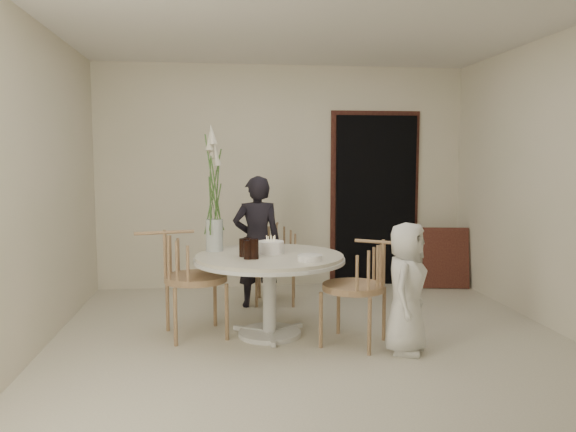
{
  "coord_description": "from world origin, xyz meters",
  "views": [
    {
      "loc": [
        -0.78,
        -4.61,
        1.57
      ],
      "look_at": [
        -0.18,
        0.3,
        1.07
      ],
      "focal_mm": 35.0,
      "sensor_mm": 36.0,
      "label": 1
    }
  ],
  "objects": [
    {
      "name": "ground",
      "position": [
        0.0,
        0.0,
        0.0
      ],
      "size": [
        4.5,
        4.5,
        0.0
      ],
      "primitive_type": "plane",
      "color": "beige",
      "rests_on": "ground"
    },
    {
      "name": "room_shell",
      "position": [
        0.0,
        0.0,
        1.62
      ],
      "size": [
        4.5,
        4.5,
        4.5
      ],
      "color": "white",
      "rests_on": "ground"
    },
    {
      "name": "doorway",
      "position": [
        1.15,
        2.19,
        1.05
      ],
      "size": [
        1.0,
        0.1,
        2.1
      ],
      "primitive_type": "cube",
      "color": "black",
      "rests_on": "ground"
    },
    {
      "name": "door_trim",
      "position": [
        1.15,
        2.23,
        1.11
      ],
      "size": [
        1.12,
        0.03,
        2.22
      ],
      "primitive_type": "cube",
      "color": "brown",
      "rests_on": "ground"
    },
    {
      "name": "table",
      "position": [
        -0.35,
        0.25,
        0.62
      ],
      "size": [
        1.33,
        1.33,
        0.73
      ],
      "color": "silver",
      "rests_on": "ground"
    },
    {
      "name": "picture_frame",
      "position": [
        1.95,
        1.86,
        0.37
      ],
      "size": [
        0.58,
        0.27,
        0.73
      ],
      "primitive_type": "cube",
      "rotation": [
        -0.17,
        0.0,
        -0.19
      ],
      "color": "brown",
      "rests_on": "ground"
    },
    {
      "name": "chair_far",
      "position": [
        -0.16,
        1.51,
        0.55
      ],
      "size": [
        0.51,
        0.55,
        0.85
      ],
      "rotation": [
        0.0,
        0.0,
        -0.15
      ],
      "color": "tan",
      "rests_on": "ground"
    },
    {
      "name": "chair_right",
      "position": [
        0.44,
        -0.13,
        0.59
      ],
      "size": [
        0.69,
        0.67,
        0.91
      ],
      "rotation": [
        0.0,
        0.0,
        -2.14
      ],
      "color": "tan",
      "rests_on": "ground"
    },
    {
      "name": "chair_left",
      "position": [
        -1.13,
        0.3,
        0.62
      ],
      "size": [
        0.65,
        0.61,
        0.96
      ],
      "rotation": [
        0.0,
        0.0,
        1.81
      ],
      "color": "tan",
      "rests_on": "ground"
    },
    {
      "name": "girl",
      "position": [
        -0.39,
        1.27,
        0.7
      ],
      "size": [
        0.51,
        0.34,
        1.39
      ],
      "primitive_type": "imported",
      "rotation": [
        0.0,
        0.0,
        3.16
      ],
      "color": "black",
      "rests_on": "ground"
    },
    {
      "name": "boy",
      "position": [
        0.71,
        -0.31,
        0.53
      ],
      "size": [
        0.55,
        0.62,
        1.06
      ],
      "primitive_type": "imported",
      "rotation": [
        0.0,
        0.0,
        1.04
      ],
      "color": "white",
      "rests_on": "ground"
    },
    {
      "name": "birthday_cake",
      "position": [
        -0.33,
        0.32,
        0.79
      ],
      "size": [
        0.23,
        0.23,
        0.16
      ],
      "rotation": [
        0.0,
        0.0,
        -0.28
      ],
      "color": "white",
      "rests_on": "table"
    },
    {
      "name": "cola_tumbler_a",
      "position": [
        -0.5,
        0.06,
        0.82
      ],
      "size": [
        0.09,
        0.09,
        0.17
      ],
      "primitive_type": "cylinder",
      "rotation": [
        0.0,
        0.0,
        -0.1
      ],
      "color": "black",
      "rests_on": "table"
    },
    {
      "name": "cola_tumbler_b",
      "position": [
        -0.55,
        0.06,
        0.81
      ],
      "size": [
        0.08,
        0.08,
        0.16
      ],
      "primitive_type": "cylinder",
      "rotation": [
        0.0,
        0.0,
        0.13
      ],
      "color": "black",
      "rests_on": "table"
    },
    {
      "name": "cola_tumbler_c",
      "position": [
        -0.58,
        0.18,
        0.81
      ],
      "size": [
        0.1,
        0.1,
        0.16
      ],
      "primitive_type": "cylinder",
      "rotation": [
        0.0,
        0.0,
        -0.44
      ],
      "color": "black",
      "rests_on": "table"
    },
    {
      "name": "cola_tumbler_d",
      "position": [
        -0.54,
        0.23,
        0.81
      ],
      "size": [
        0.09,
        0.09,
        0.16
      ],
      "primitive_type": "cylinder",
      "rotation": [
        0.0,
        0.0,
        -0.32
      ],
      "color": "black",
      "rests_on": "table"
    },
    {
      "name": "plate_stack",
      "position": [
        -0.05,
        -0.09,
        0.76
      ],
      "size": [
        0.26,
        0.26,
        0.05
      ],
      "primitive_type": "cylinder",
      "rotation": [
        0.0,
        0.0,
        -0.35
      ],
      "color": "white",
      "rests_on": "table"
    },
    {
      "name": "flower_vase",
      "position": [
        -0.83,
        0.51,
        1.21
      ],
      "size": [
        0.16,
        0.16,
        1.16
      ],
      "rotation": [
        0.0,
        0.0,
        0.29
      ],
      "color": "#BAC3BF",
      "rests_on": "table"
    }
  ]
}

